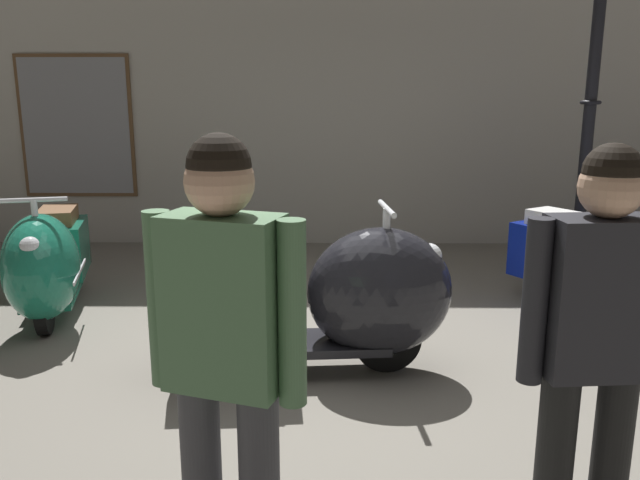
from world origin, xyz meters
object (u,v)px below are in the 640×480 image
object	(u,v)px
lamppost	(591,97)
visitor_0	(226,348)
scooter_1	(334,299)
scooter_2	(628,267)
scooter_0	(48,262)
visitor_1	(595,338)

from	to	relation	value
lamppost	visitor_0	xyz separation A→B (m)	(-2.76, -4.07, -0.78)
scooter_1	scooter_2	size ratio (longest dim) A/B	1.07
scooter_1	scooter_2	world-z (taller)	scooter_1
scooter_1	scooter_0	bearing A→B (deg)	152.21
scooter_1	scooter_2	xyz separation A→B (m)	(2.24, 0.86, -0.02)
scooter_2	visitor_0	bearing A→B (deg)	-76.63
scooter_1	lamppost	size ratio (longest dim) A/B	0.57
scooter_0	visitor_1	size ratio (longest dim) A/B	1.10
visitor_0	visitor_1	xyz separation A→B (m)	(1.26, 0.16, -0.02)
visitor_1	visitor_0	bearing A→B (deg)	92.37
scooter_2	lamppost	bearing A→B (deg)	140.74
scooter_2	lamppost	world-z (taller)	lamppost
visitor_0	visitor_1	size ratio (longest dim) A/B	1.03
visitor_1	lamppost	bearing A→B (deg)	-25.78
scooter_0	scooter_2	size ratio (longest dim) A/B	1.04
lamppost	visitor_0	bearing A→B (deg)	-124.09
visitor_0	scooter_1	bearing A→B (deg)	6.39
visitor_1	scooter_1	bearing A→B (deg)	22.50
scooter_0	visitor_0	bearing A→B (deg)	18.77
scooter_0	visitor_0	world-z (taller)	visitor_0
visitor_1	scooter_0	bearing A→B (deg)	44.71
scooter_1	visitor_0	size ratio (longest dim) A/B	1.11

